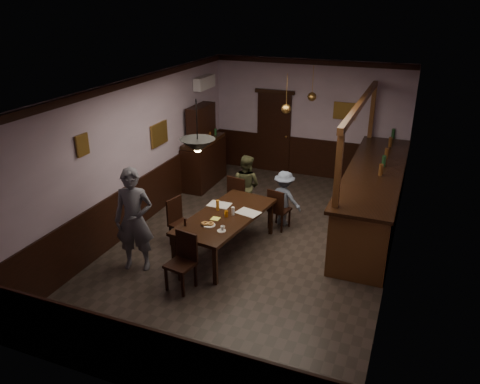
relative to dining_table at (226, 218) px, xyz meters
The scene contains 31 objects.
room 1.03m from the dining_table, 52.64° to the left, with size 5.01×8.01×3.01m.
dining_table is the anchor object (origin of this frame).
chair_far_left 1.36m from the dining_table, 101.43° to the left, with size 0.51×0.51×0.99m.
chair_far_right 1.37m from the dining_table, 62.57° to the left, with size 0.46×0.46×0.87m.
chair_near 1.33m from the dining_table, 98.22° to the right, with size 0.48×0.48×0.95m.
chair_side 0.96m from the dining_table, behind, with size 0.48×0.48×0.92m.
person_standing 1.65m from the dining_table, 138.35° to the right, with size 0.67×0.44×1.84m, color slate.
person_seated_left 1.61m from the dining_table, 97.87° to the left, with size 0.66×0.51×1.36m, color #434429.
person_seated_right 1.62m from the dining_table, 65.49° to the left, with size 0.75×0.43×1.17m, color slate.
newspaper_left 0.46m from the dining_table, 128.78° to the left, with size 0.42×0.30×0.01m, color silver.
newspaper_right 0.42m from the dining_table, 32.78° to the left, with size 0.42×0.30×0.01m, color silver.
napkin 0.25m from the dining_table, 115.73° to the right, with size 0.15×0.15×0.00m, color #F6FF5D.
saucer 0.64m from the dining_table, 73.21° to the right, with size 0.15×0.15×0.01m, color white.
coffee_cup 0.63m from the dining_table, 71.35° to the right, with size 0.08×0.08×0.07m, color white.
pastry_plate 0.52m from the dining_table, 101.05° to the right, with size 0.22×0.22×0.01m, color white.
pastry_ring_a 0.56m from the dining_table, 108.05° to the right, with size 0.13×0.13×0.04m, color #C68C47.
pastry_ring_b 0.51m from the dining_table, 98.84° to the right, with size 0.13×0.13×0.04m, color #C68C47.
soda_can 0.15m from the dining_table, 59.51° to the right, with size 0.07×0.07×0.12m, color orange.
beer_glass 0.30m from the dining_table, 150.30° to the left, with size 0.06×0.06×0.20m, color #BF721E.
water_glass 0.19m from the dining_table, 20.80° to the left, with size 0.06×0.06×0.15m, color silver.
pepper_mill 0.83m from the dining_table, 125.73° to the right, with size 0.04×0.04×0.14m, color black.
sideboard 3.42m from the dining_table, 122.46° to the left, with size 0.54×1.52×2.00m.
bar_counter 3.16m from the dining_table, 41.29° to the left, with size 1.08×4.63×2.59m.
door_back 4.49m from the dining_table, 96.69° to the left, with size 0.90×0.06×2.10m, color black.
ac_unit 4.32m from the dining_table, 120.51° to the left, with size 0.20×0.85×0.30m.
picture_left_small 2.77m from the dining_table, 152.06° to the right, with size 0.04×0.28×0.36m.
picture_left_large 2.65m from the dining_table, 148.09° to the left, with size 0.04×0.62×0.48m.
picture_back 4.77m from the dining_table, 73.99° to the left, with size 0.55×0.04×0.42m.
pendant_iron 1.78m from the dining_table, 98.32° to the right, with size 0.56×0.56×0.84m.
pendant_brass_mid 2.64m from the dining_table, 76.76° to the left, with size 0.20×0.20×0.81m.
pendant_brass_far 3.84m from the dining_table, 78.76° to the left, with size 0.20×0.20×0.81m.
Camera 1 is at (2.68, -7.51, 4.45)m, focal length 35.00 mm.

